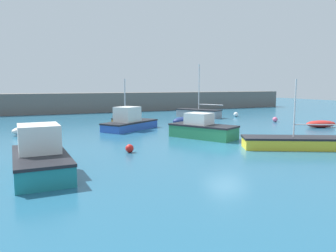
{
  "coord_description": "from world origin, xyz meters",
  "views": [
    {
      "loc": [
        -11.24,
        -16.49,
        3.79
      ],
      "look_at": [
        -1.17,
        6.1,
        0.69
      ],
      "focal_mm": 35.0,
      "sensor_mm": 36.0,
      "label": 1
    }
  ],
  "objects_px": {
    "motorboat_with_cabin": "(202,129)",
    "mooring_buoy_white": "(236,114)",
    "mooring_buoy_pink": "(275,119)",
    "motorboat_grey_hull": "(129,122)",
    "sailboat_twin_hulled": "(125,119)",
    "sailboat_tall_mast": "(199,113)",
    "fishing_dinghy_green": "(23,131)",
    "mooring_buoy_red": "(130,148)",
    "mooring_buoy_orange": "(54,123)",
    "dinghy_near_pier": "(183,121)",
    "cabin_cruiser_white": "(40,157)",
    "rowboat_white_midwater": "(321,124)",
    "sailboat_short_mast": "(293,143)"
  },
  "relations": [
    {
      "from": "motorboat_with_cabin",
      "to": "mooring_buoy_white",
      "type": "bearing_deg",
      "value": 107.53
    },
    {
      "from": "mooring_buoy_pink",
      "to": "motorboat_grey_hull",
      "type": "bearing_deg",
      "value": 178.56
    },
    {
      "from": "mooring_buoy_white",
      "to": "sailboat_twin_hulled",
      "type": "bearing_deg",
      "value": -177.64
    },
    {
      "from": "motorboat_grey_hull",
      "to": "sailboat_tall_mast",
      "type": "bearing_deg",
      "value": -1.24
    },
    {
      "from": "fishing_dinghy_green",
      "to": "mooring_buoy_white",
      "type": "height_order",
      "value": "fishing_dinghy_green"
    },
    {
      "from": "mooring_buoy_red",
      "to": "sailboat_twin_hulled",
      "type": "bearing_deg",
      "value": 74.31
    },
    {
      "from": "motorboat_grey_hull",
      "to": "mooring_buoy_orange",
      "type": "height_order",
      "value": "motorboat_grey_hull"
    },
    {
      "from": "sailboat_tall_mast",
      "to": "dinghy_near_pier",
      "type": "bearing_deg",
      "value": 109.4
    },
    {
      "from": "fishing_dinghy_green",
      "to": "mooring_buoy_red",
      "type": "distance_m",
      "value": 11.14
    },
    {
      "from": "cabin_cruiser_white",
      "to": "rowboat_white_midwater",
      "type": "height_order",
      "value": "cabin_cruiser_white"
    },
    {
      "from": "rowboat_white_midwater",
      "to": "motorboat_grey_hull",
      "type": "bearing_deg",
      "value": -2.55
    },
    {
      "from": "motorboat_grey_hull",
      "to": "mooring_buoy_orange",
      "type": "xyz_separation_m",
      "value": [
        -5.66,
        5.8,
        -0.49
      ]
    },
    {
      "from": "sailboat_tall_mast",
      "to": "sailboat_short_mast",
      "type": "relative_size",
      "value": 1.02
    },
    {
      "from": "rowboat_white_midwater",
      "to": "motorboat_with_cabin",
      "type": "distance_m",
      "value": 12.75
    },
    {
      "from": "dinghy_near_pier",
      "to": "sailboat_tall_mast",
      "type": "bearing_deg",
      "value": 48.69
    },
    {
      "from": "mooring_buoy_white",
      "to": "mooring_buoy_orange",
      "type": "bearing_deg",
      "value": -179.78
    },
    {
      "from": "motorboat_grey_hull",
      "to": "dinghy_near_pier",
      "type": "bearing_deg",
      "value": -24.36
    },
    {
      "from": "mooring_buoy_orange",
      "to": "motorboat_grey_hull",
      "type": "bearing_deg",
      "value": -45.71
    },
    {
      "from": "sailboat_short_mast",
      "to": "motorboat_grey_hull",
      "type": "bearing_deg",
      "value": -34.81
    },
    {
      "from": "mooring_buoy_orange",
      "to": "mooring_buoy_white",
      "type": "relative_size",
      "value": 0.65
    },
    {
      "from": "sailboat_short_mast",
      "to": "mooring_buoy_red",
      "type": "bearing_deg",
      "value": 9.63
    },
    {
      "from": "sailboat_twin_hulled",
      "to": "mooring_buoy_pink",
      "type": "relative_size",
      "value": 11.36
    },
    {
      "from": "motorboat_with_cabin",
      "to": "sailboat_short_mast",
      "type": "relative_size",
      "value": 0.85
    },
    {
      "from": "fishing_dinghy_green",
      "to": "sailboat_short_mast",
      "type": "distance_m",
      "value": 19.43
    },
    {
      "from": "mooring_buoy_red",
      "to": "rowboat_white_midwater",
      "type": "bearing_deg",
      "value": 10.69
    },
    {
      "from": "sailboat_twin_hulled",
      "to": "mooring_buoy_orange",
      "type": "distance_m",
      "value": 6.9
    },
    {
      "from": "sailboat_short_mast",
      "to": "dinghy_near_pier",
      "type": "xyz_separation_m",
      "value": [
        -0.77,
        13.12,
        0.01
      ]
    },
    {
      "from": "cabin_cruiser_white",
      "to": "dinghy_near_pier",
      "type": "distance_m",
      "value": 18.61
    },
    {
      "from": "cabin_cruiser_white",
      "to": "sailboat_short_mast",
      "type": "bearing_deg",
      "value": 87.75
    },
    {
      "from": "rowboat_white_midwater",
      "to": "motorboat_grey_hull",
      "type": "distance_m",
      "value": 17.17
    },
    {
      "from": "cabin_cruiser_white",
      "to": "motorboat_with_cabin",
      "type": "height_order",
      "value": "cabin_cruiser_white"
    },
    {
      "from": "fishing_dinghy_green",
      "to": "sailboat_twin_hulled",
      "type": "distance_m",
      "value": 10.64
    },
    {
      "from": "sailboat_tall_mast",
      "to": "sailboat_short_mast",
      "type": "height_order",
      "value": "sailboat_tall_mast"
    },
    {
      "from": "motorboat_grey_hull",
      "to": "mooring_buoy_white",
      "type": "height_order",
      "value": "motorboat_grey_hull"
    },
    {
      "from": "sailboat_twin_hulled",
      "to": "dinghy_near_pier",
      "type": "height_order",
      "value": "sailboat_twin_hulled"
    },
    {
      "from": "sailboat_twin_hulled",
      "to": "fishing_dinghy_green",
      "type": "bearing_deg",
      "value": -34.95
    },
    {
      "from": "rowboat_white_midwater",
      "to": "sailboat_twin_hulled",
      "type": "distance_m",
      "value": 18.54
    },
    {
      "from": "fishing_dinghy_green",
      "to": "sailboat_tall_mast",
      "type": "relative_size",
      "value": 0.33
    },
    {
      "from": "cabin_cruiser_white",
      "to": "motorboat_grey_hull",
      "type": "distance_m",
      "value": 14.17
    },
    {
      "from": "fishing_dinghy_green",
      "to": "dinghy_near_pier",
      "type": "distance_m",
      "value": 14.0
    },
    {
      "from": "sailboat_twin_hulled",
      "to": "mooring_buoy_red",
      "type": "relative_size",
      "value": 12.41
    },
    {
      "from": "fishing_dinghy_green",
      "to": "mooring_buoy_white",
      "type": "xyz_separation_m",
      "value": [
        23.51,
        5.33,
        -0.04
      ]
    },
    {
      "from": "mooring_buoy_pink",
      "to": "mooring_buoy_white",
      "type": "height_order",
      "value": "mooring_buoy_white"
    },
    {
      "from": "mooring_buoy_white",
      "to": "cabin_cruiser_white",
      "type": "bearing_deg",
      "value": -142.15
    },
    {
      "from": "mooring_buoy_pink",
      "to": "sailboat_short_mast",
      "type": "bearing_deg",
      "value": -128.06
    },
    {
      "from": "mooring_buoy_pink",
      "to": "sailboat_twin_hulled",
      "type": "bearing_deg",
      "value": 158.4
    },
    {
      "from": "dinghy_near_pier",
      "to": "motorboat_grey_hull",
      "type": "relative_size",
      "value": 0.39
    },
    {
      "from": "motorboat_with_cabin",
      "to": "fishing_dinghy_green",
      "type": "height_order",
      "value": "motorboat_with_cabin"
    },
    {
      "from": "rowboat_white_midwater",
      "to": "mooring_buoy_orange",
      "type": "height_order",
      "value": "rowboat_white_midwater"
    },
    {
      "from": "mooring_buoy_red",
      "to": "motorboat_grey_hull",
      "type": "bearing_deg",
      "value": 72.74
    }
  ]
}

